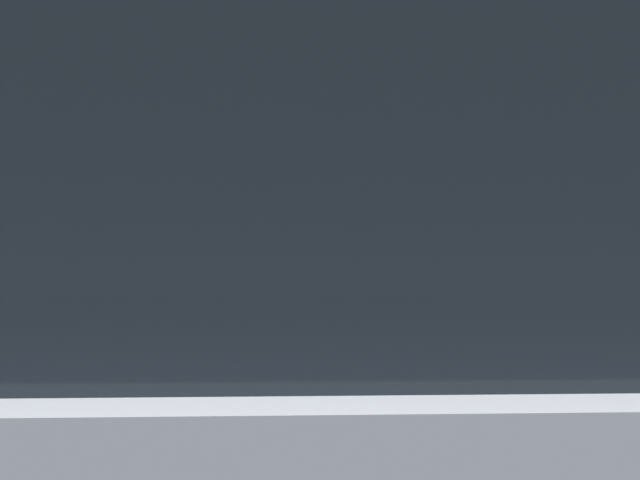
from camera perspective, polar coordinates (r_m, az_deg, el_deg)
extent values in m
cylinder|color=slate|center=(3.41, 5.71, -11.32)|extent=(0.07, 0.07, 1.05)
cylinder|color=black|center=(3.37, 5.67, -0.04)|extent=(0.16, 0.16, 0.29)
sphere|color=silver|center=(3.38, 5.65, 2.88)|extent=(0.15, 0.15, 0.15)
cube|color=black|center=(3.29, 5.74, 1.13)|extent=(0.09, 0.02, 0.07)
cube|color=yellow|center=(3.29, 5.75, -0.89)|extent=(0.09, 0.02, 0.09)
cylinder|color=brown|center=(3.37, -5.74, -13.25)|extent=(0.15, 0.15, 0.83)
cylinder|color=brown|center=(3.38, -2.26, -13.24)|extent=(0.15, 0.15, 0.83)
cube|color=beige|center=(3.32, -3.96, -0.78)|extent=(0.45, 0.24, 0.63)
sphere|color=#936B4C|center=(3.35, -3.94, 6.51)|extent=(0.23, 0.23, 0.23)
cylinder|color=beige|center=(3.32, -8.49, -0.46)|extent=(0.09, 0.09, 0.59)
cylinder|color=beige|center=(3.51, 0.23, 0.96)|extent=(0.11, 0.46, 0.50)
cube|color=black|center=(1.54, -2.78, 6.17)|extent=(2.13, 1.64, 0.64)
cylinder|color=#1E602D|center=(5.06, 5.03, -2.63)|extent=(24.00, 0.06, 0.06)
cylinder|color=#1E602D|center=(5.08, 5.05, -7.87)|extent=(24.00, 0.05, 0.05)
cylinder|color=#1E602D|center=(5.15, -14.44, -8.31)|extent=(0.06, 0.06, 1.03)
cylinder|color=#1E602D|center=(5.09, 5.05, -8.45)|extent=(0.06, 0.06, 1.03)
cube|color=brown|center=(7.25, 2.71, 3.22)|extent=(32.00, 0.50, 3.84)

